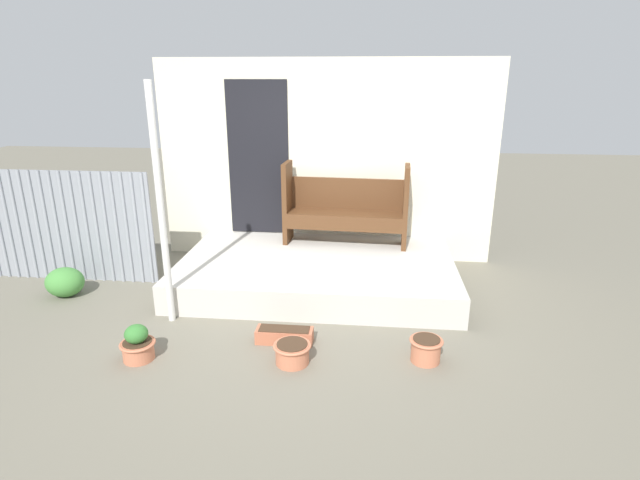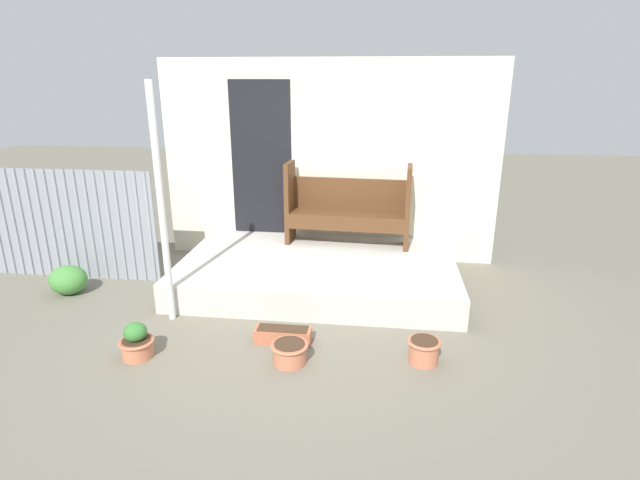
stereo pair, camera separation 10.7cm
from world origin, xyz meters
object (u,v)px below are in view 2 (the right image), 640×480
support_post (161,208)px  bench (348,206)px  flower_pot_left (137,342)px  flower_pot_right (424,350)px  shrub_by_fence (68,280)px  flower_pot_middle (290,352)px  planter_box_rect (283,335)px

support_post → bench: (1.68, 1.68, -0.35)m
flower_pot_left → flower_pot_right: (2.52, 0.23, -0.02)m
flower_pot_right → shrub_by_fence: (-3.93, 0.97, 0.05)m
support_post → shrub_by_fence: size_ratio=5.57×
support_post → flower_pot_right: (2.51, -0.52, -1.06)m
support_post → flower_pot_middle: size_ratio=7.06×
shrub_by_fence → support_post: bearing=-17.6°
bench → flower_pot_middle: bench is taller
bench → flower_pot_left: 3.04m
support_post → flower_pot_right: size_ratio=7.97×
support_post → shrub_by_fence: 1.80m
support_post → planter_box_rect: 1.68m
bench → flower_pot_middle: 2.48m
flower_pot_right → support_post: bearing=168.3°
support_post → shrub_by_fence: bearing=162.4°
shrub_by_fence → flower_pot_middle: bearing=-22.0°
support_post → bench: 2.41m
flower_pot_left → planter_box_rect: size_ratio=0.62×
flower_pot_left → flower_pot_middle: (1.36, 0.08, -0.04)m
bench → shrub_by_fence: 3.40m
planter_box_rect → support_post: bearing=165.2°
shrub_by_fence → flower_pot_right: bearing=-13.9°
flower_pot_right → planter_box_rect: size_ratio=0.55×
bench → planter_box_rect: (-0.46, -2.01, -0.75)m
support_post → flower_pot_middle: support_post is taller
flower_pot_middle → shrub_by_fence: bearing=158.0°
bench → flower_pot_right: size_ratio=5.31×
bench → shrub_by_fence: bench is taller
support_post → flower_pot_middle: bearing=-26.3°
support_post → shrub_by_fence: support_post is taller
support_post → bench: bearing=45.0°
flower_pot_left → flower_pot_middle: 1.36m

